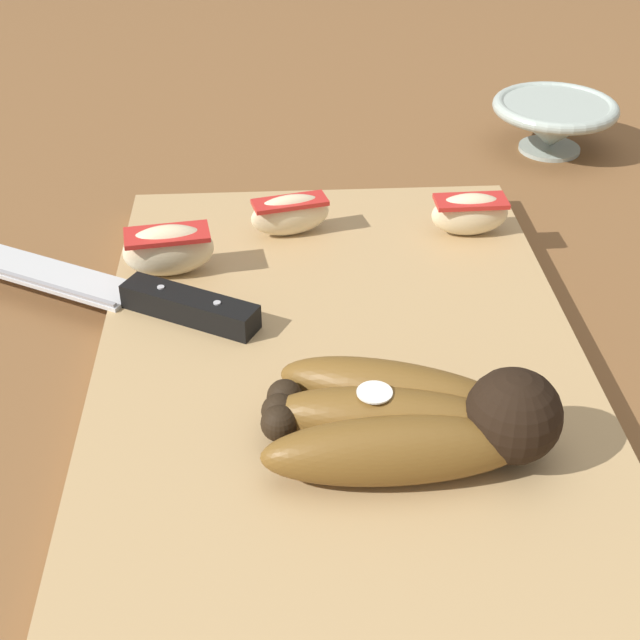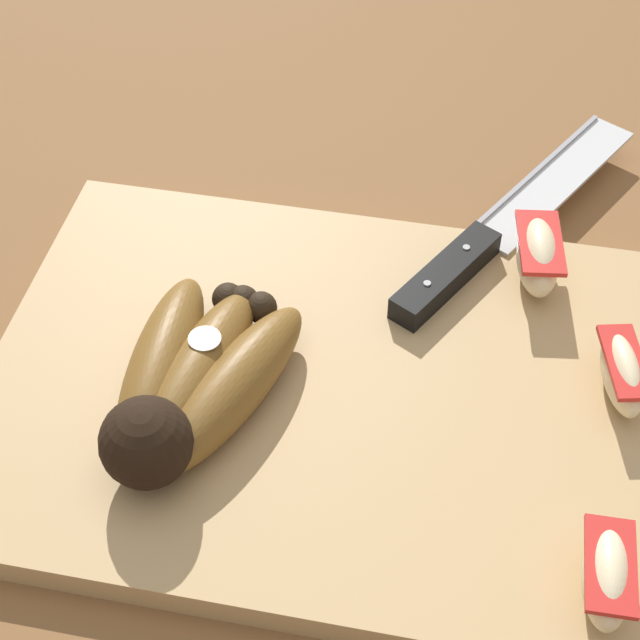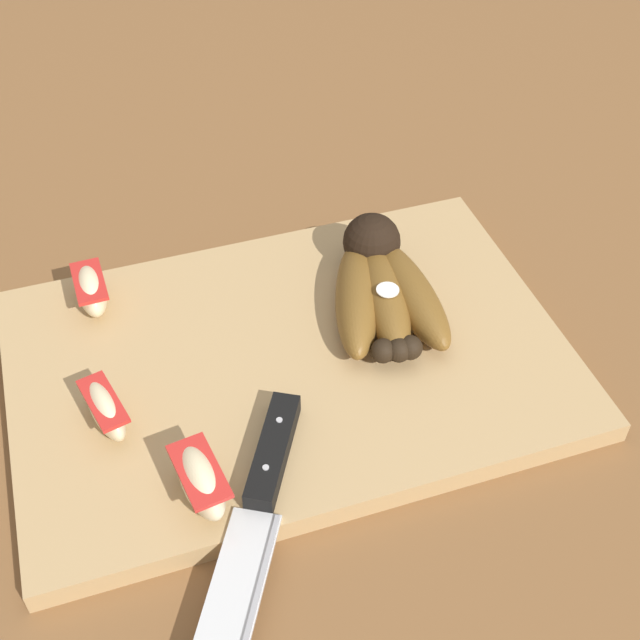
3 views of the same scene
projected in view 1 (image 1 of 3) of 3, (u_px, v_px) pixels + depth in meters
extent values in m
plane|color=brown|center=(357.00, 373.00, 0.60)|extent=(6.00, 6.00, 0.00)
cube|color=tan|center=(340.00, 360.00, 0.60)|extent=(0.47, 0.32, 0.02)
sphere|color=black|center=(513.00, 416.00, 0.49)|extent=(0.05, 0.05, 0.05)
ellipsoid|color=brown|center=(400.00, 395.00, 0.52)|extent=(0.09, 0.15, 0.04)
sphere|color=black|center=(285.00, 397.00, 0.52)|extent=(0.02, 0.02, 0.02)
ellipsoid|color=brown|center=(398.00, 421.00, 0.50)|extent=(0.06, 0.15, 0.04)
sphere|color=black|center=(280.00, 412.00, 0.51)|extent=(0.02, 0.02, 0.02)
ellipsoid|color=brown|center=(396.00, 450.00, 0.48)|extent=(0.04, 0.15, 0.04)
sphere|color=black|center=(279.00, 423.00, 0.50)|extent=(0.02, 0.02, 0.02)
cylinder|color=white|center=(373.00, 392.00, 0.49)|extent=(0.02, 0.02, 0.00)
cube|color=silver|center=(31.00, 270.00, 0.67)|extent=(0.12, 0.17, 0.00)
cube|color=#99999E|center=(16.00, 276.00, 0.66)|extent=(0.09, 0.16, 0.00)
cube|color=black|center=(190.00, 307.00, 0.62)|extent=(0.07, 0.10, 0.02)
cylinder|color=#B2B2B7|center=(217.00, 303.00, 0.60)|extent=(0.01, 0.01, 0.00)
cylinder|color=#B2B2B7|center=(161.00, 287.00, 0.62)|extent=(0.01, 0.01, 0.00)
ellipsoid|color=beige|center=(290.00, 215.00, 0.71)|extent=(0.04, 0.07, 0.03)
cube|color=red|center=(290.00, 202.00, 0.70)|extent=(0.03, 0.06, 0.00)
ellipsoid|color=beige|center=(470.00, 214.00, 0.71)|extent=(0.03, 0.06, 0.03)
cube|color=red|center=(471.00, 201.00, 0.70)|extent=(0.03, 0.06, 0.00)
ellipsoid|color=beige|center=(169.00, 250.00, 0.66)|extent=(0.04, 0.07, 0.04)
cube|color=red|center=(167.00, 235.00, 0.65)|extent=(0.04, 0.06, 0.00)
cylinder|color=#A8B7AD|center=(549.00, 147.00, 0.90)|extent=(0.06, 0.06, 0.01)
torus|color=#A8B7AD|center=(555.00, 107.00, 0.88)|extent=(0.12, 0.12, 0.01)
cone|color=#A8B7AD|center=(553.00, 125.00, 0.89)|extent=(0.10, 0.10, 0.05)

